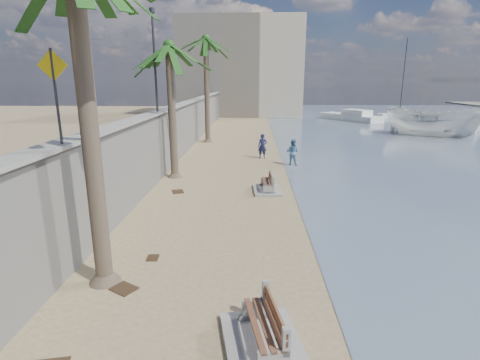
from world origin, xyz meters
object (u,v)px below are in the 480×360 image
object	(u,v)px
palm_mid	(169,47)
person_b	(293,151)
sailboat_west	(399,115)
bench_near	(263,330)
person_a	(262,144)
yacht_far	(350,118)
palm_back	(206,40)
yacht_near	(465,125)
bench_far	(267,184)
boat_cruiser	(433,120)

from	to	relation	value
palm_mid	person_b	bearing A→B (deg)	26.22
sailboat_west	bench_near	bearing A→B (deg)	-113.04
palm_mid	person_a	distance (m)	9.41
sailboat_west	yacht_far	bearing A→B (deg)	-153.06
palm_back	yacht_near	xyz separation A→B (m)	(27.86, 10.78, -8.07)
bench_near	yacht_near	size ratio (longest dim) A/B	0.22
bench_far	boat_cruiser	size ratio (longest dim) A/B	0.51
bench_near	bench_far	world-z (taller)	bench_near
person_a	person_b	world-z (taller)	person_a
bench_far	boat_cruiser	world-z (taller)	boat_cruiser
bench_near	person_b	world-z (taller)	person_b
palm_mid	person_b	distance (m)	9.68
bench_far	person_a	size ratio (longest dim) A/B	1.03
person_a	yacht_near	xyz separation A→B (m)	(23.25, 17.76, -0.62)
bench_far	sailboat_west	xyz separation A→B (m)	(20.30, 37.73, 0.01)
person_a	sailboat_west	distance (m)	36.12
yacht_far	sailboat_west	size ratio (longest dim) A/B	0.83
bench_near	yacht_far	bearing A→B (deg)	74.14
palm_mid	palm_back	distance (m)	12.44
bench_near	palm_back	world-z (taller)	palm_back
bench_far	boat_cruiser	distance (m)	25.38
person_a	yacht_near	bearing A→B (deg)	47.62
palm_back	yacht_far	bearing A→B (deg)	47.93
palm_mid	yacht_near	distance (m)	37.07
bench_far	palm_back	size ratio (longest dim) A/B	0.21
bench_far	yacht_far	world-z (taller)	yacht_far
palm_back	person_b	distance (m)	13.36
person_a	sailboat_west	world-z (taller)	sailboat_west
sailboat_west	person_a	bearing A→B (deg)	-124.33
bench_near	person_a	bearing A→B (deg)	88.83
person_b	yacht_near	size ratio (longest dim) A/B	0.16
sailboat_west	bench_far	bearing A→B (deg)	-118.28
palm_back	yacht_near	bearing A→B (deg)	21.16
bench_near	sailboat_west	world-z (taller)	sailboat_west
person_b	sailboat_west	distance (m)	36.81
palm_back	yacht_far	world-z (taller)	palm_back
boat_cruiser	yacht_near	bearing A→B (deg)	-11.27
bench_far	palm_back	xyz separation A→B (m)	(-4.68, 14.89, 8.06)
bench_near	palm_mid	xyz separation A→B (m)	(-4.60, 13.62, 6.46)
bench_far	yacht_near	xyz separation A→B (m)	(23.18, 25.67, -0.00)
person_b	bench_far	bearing A→B (deg)	95.96
palm_back	bench_far	bearing A→B (deg)	-72.55
yacht_near	yacht_far	world-z (taller)	same
bench_far	person_b	xyz separation A→B (m)	(1.79, 5.92, 0.57)
bench_far	palm_mid	size ratio (longest dim) A/B	0.25
bench_near	boat_cruiser	distance (m)	34.75
bench_far	boat_cruiser	xyz separation A→B (m)	(16.54, 19.21, 1.19)
palm_mid	person_b	size ratio (longest dim) A/B	4.28
palm_back	yacht_near	world-z (taller)	palm_back
palm_back	boat_cruiser	size ratio (longest dim) A/B	2.44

